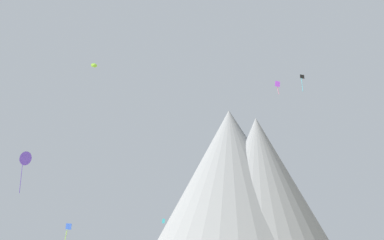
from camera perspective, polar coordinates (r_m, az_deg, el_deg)
rock_massif at (r=110.80m, az=8.03°, el=-10.77°), size 74.92×74.92×48.82m
kite_blue_low at (r=54.43m, az=-20.40°, el=-17.01°), size 0.92×0.37×2.99m
kite_indigo_mid at (r=60.14m, az=-26.57°, el=-5.95°), size 1.50×2.28×6.63m
kite_lime_high at (r=71.49m, az=-16.36°, el=8.98°), size 1.32×0.87×1.21m
kite_violet_high at (r=76.60m, az=14.38°, el=5.86°), size 1.34×0.35×3.40m
kite_cyan_low at (r=71.60m, az=-4.88°, el=-16.78°), size 0.64×0.32×0.96m
kite_black_high at (r=80.27m, az=18.27°, el=6.68°), size 1.04×0.27×4.24m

